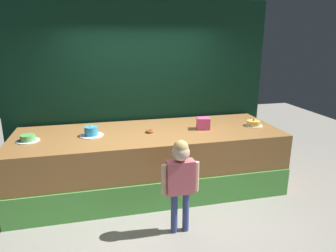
% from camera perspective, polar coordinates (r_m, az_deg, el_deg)
% --- Properties ---
extents(ground_plane, '(12.00, 12.00, 0.00)m').
position_cam_1_polar(ground_plane, '(4.35, -1.73, -15.62)').
color(ground_plane, gray).
extents(stage_platform, '(3.97, 1.40, 0.94)m').
position_cam_1_polar(stage_platform, '(4.74, -3.48, -6.50)').
color(stage_platform, '#9E6B38').
rests_on(stage_platform, ground_plane).
extents(curtain_backdrop, '(4.44, 0.08, 2.91)m').
position_cam_1_polar(curtain_backdrop, '(5.23, -5.21, 6.90)').
color(curtain_backdrop, black).
rests_on(curtain_backdrop, ground_plane).
extents(child_figure, '(0.46, 0.21, 1.18)m').
position_cam_1_polar(child_figure, '(3.59, 2.35, -9.02)').
color(child_figure, '#3F4C8C').
rests_on(child_figure, ground_plane).
extents(pink_box, '(0.23, 0.21, 0.18)m').
position_cam_1_polar(pink_box, '(4.72, 6.63, 0.51)').
color(pink_box, '#EB5196').
rests_on(pink_box, stage_platform).
extents(donut, '(0.12, 0.12, 0.04)m').
position_cam_1_polar(donut, '(4.52, -3.47, -1.00)').
color(donut, brown).
rests_on(donut, stage_platform).
extents(cake_left, '(0.31, 0.31, 0.09)m').
position_cam_1_polar(cake_left, '(4.56, -24.83, -2.13)').
color(cake_left, white).
rests_on(cake_left, stage_platform).
extents(cake_center, '(0.34, 0.34, 0.18)m').
position_cam_1_polar(cake_center, '(4.50, -14.22, -1.05)').
color(cake_center, white).
rests_on(cake_center, stage_platform).
extents(cake_right, '(0.30, 0.30, 0.11)m').
position_cam_1_polar(cake_right, '(5.06, 15.72, 0.48)').
color(cake_right, silver).
rests_on(cake_right, stage_platform).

